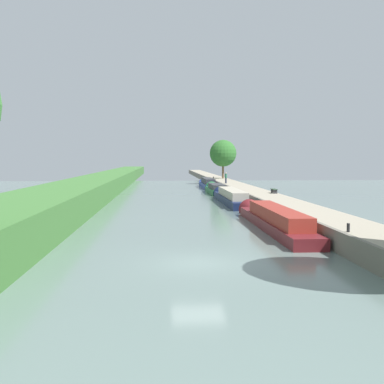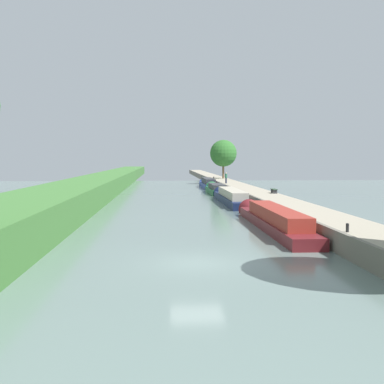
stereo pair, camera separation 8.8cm
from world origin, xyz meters
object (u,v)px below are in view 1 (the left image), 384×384
Objects in this scene: narrowboat_green at (216,189)px; person_walking at (226,178)px; park_bench at (274,190)px; narrowboat_maroon at (272,219)px; mooring_bollard_far at (213,178)px; narrowboat_blue at (207,184)px; mooring_bollard_near at (348,228)px; narrowboat_navy at (230,197)px.

narrowboat_green is 6.87× the size of person_walking.
park_bench reaches higher than narrowboat_green.
mooring_bollard_far is (1.74, 51.91, 0.71)m from narrowboat_maroon.
narrowboat_green is at bearing -90.11° from narrowboat_blue.
narrowboat_blue is 9.39× the size of park_bench.
narrowboat_blue is 8.15m from person_walking.
park_bench is at bearing -80.79° from narrowboat_blue.
narrowboat_blue is at bearing 90.11° from narrowboat_maroon.
narrowboat_green is 0.81× the size of narrowboat_blue.
mooring_bollard_near is (-0.23, -46.16, -0.65)m from person_walking.
narrowboat_blue is (0.12, 26.63, 0.02)m from narrowboat_navy.
narrowboat_blue is at bearing 104.86° from person_walking.
mooring_bollard_near is at bearing -88.05° from narrowboat_blue.
narrowboat_maroon is 32.87m from narrowboat_green.
narrowboat_navy is 26.63m from narrowboat_blue.
narrowboat_green is (-0.11, 32.87, -0.10)m from narrowboat_maroon.
mooring_bollard_near is 0.30× the size of park_bench.
park_bench is at bearing 75.61° from narrowboat_maroon.
narrowboat_maroon is at bearing -91.92° from mooring_bollard_far.
narrowboat_maroon is 1.21× the size of narrowboat_blue.
mooring_bollard_near is at bearing -78.93° from narrowboat_maroon.
person_walking reaches higher than narrowboat_blue.
narrowboat_navy is 11.13× the size of park_bench.
mooring_bollard_far is at bearing 75.12° from narrowboat_blue.
person_walking is at bearing 89.72° from mooring_bollard_near.
narrowboat_blue is (0.02, 12.14, 0.13)m from narrowboat_green.
narrowboat_navy is at bearing -90.27° from narrowboat_blue.
narrowboat_navy is at bearing 90.67° from narrowboat_maroon.
narrowboat_blue is at bearing 99.21° from park_bench.
narrowboat_blue reaches higher than mooring_bollard_near.
person_walking is 3.69× the size of mooring_bollard_near.
narrowboat_maroon reaches higher than narrowboat_green.
mooring_bollard_near is (1.74, -8.92, 0.71)m from narrowboat_maroon.
mooring_bollard_far is at bearing 86.66° from narrowboat_navy.
narrowboat_maroon is 45.02m from narrowboat_blue.
narrowboat_green is 41.84m from mooring_bollard_near.
narrowboat_navy is 10.06× the size of person_walking.
narrowboat_maroon is at bearing -89.33° from narrowboat_navy.
narrowboat_maroon is 11.39× the size of park_bench.
narrowboat_green is (0.10, 14.49, -0.10)m from narrowboat_navy.
narrowboat_maroon is 10.29× the size of person_walking.
narrowboat_green is at bearing -95.57° from mooring_bollard_far.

